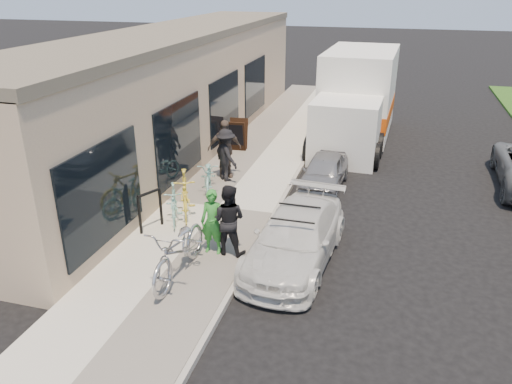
# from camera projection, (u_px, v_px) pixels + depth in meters

# --- Properties ---
(ground) EXTENTS (120.00, 120.00, 0.00)m
(ground) POSITION_uv_depth(u_px,v_px,m) (261.00, 282.00, 10.38)
(ground) COLOR black
(ground) RESTS_ON ground
(sidewalk) EXTENTS (3.00, 34.00, 0.15)m
(sidewalk) POSITION_uv_depth(u_px,v_px,m) (218.00, 209.00, 13.50)
(sidewalk) COLOR beige
(sidewalk) RESTS_ON ground
(curb) EXTENTS (0.12, 34.00, 0.13)m
(curb) POSITION_uv_depth(u_px,v_px,m) (274.00, 216.00, 13.12)
(curb) COLOR #9F9B91
(curb) RESTS_ON ground
(storefront) EXTENTS (3.60, 20.00, 4.22)m
(storefront) POSITION_uv_depth(u_px,v_px,m) (178.00, 90.00, 17.90)
(storefront) COLOR #C7AF8A
(storefront) RESTS_ON ground
(bike_rack) EXTENTS (0.34, 0.65, 0.99)m
(bike_rack) POSITION_uv_depth(u_px,v_px,m) (150.00, 207.00, 12.03)
(bike_rack) COLOR black
(bike_rack) RESTS_ON sidewalk
(sandwich_board) EXTENTS (0.70, 0.71, 1.08)m
(sandwich_board) POSITION_uv_depth(u_px,v_px,m) (237.00, 135.00, 17.71)
(sandwich_board) COLOR #321A0D
(sandwich_board) RESTS_ON sidewalk
(sedan_white) EXTENTS (1.97, 4.19, 1.22)m
(sedan_white) POSITION_uv_depth(u_px,v_px,m) (296.00, 237.00, 10.93)
(sedan_white) COLOR silver
(sedan_white) RESTS_ON ground
(sedan_silver) EXTENTS (1.32, 3.02, 1.01)m
(sedan_silver) POSITION_uv_depth(u_px,v_px,m) (324.00, 172.00, 14.86)
(sedan_silver) COLOR gray
(sedan_silver) RESTS_ON ground
(moving_truck) EXTENTS (2.79, 6.86, 3.33)m
(moving_truck) POSITION_uv_depth(u_px,v_px,m) (356.00, 101.00, 19.12)
(moving_truck) COLOR white
(moving_truck) RESTS_ON ground
(tandem_bike) EXTENTS (0.84, 2.35, 1.23)m
(tandem_bike) POSITION_uv_depth(u_px,v_px,m) (180.00, 250.00, 10.09)
(tandem_bike) COLOR #BCBCBF
(tandem_bike) RESTS_ON sidewalk
(woman_rider) EXTENTS (0.55, 0.37, 1.49)m
(woman_rider) POSITION_uv_depth(u_px,v_px,m) (213.00, 222.00, 10.95)
(woman_rider) COLOR #2E8C2F
(woman_rider) RESTS_ON sidewalk
(man_standing) EXTENTS (0.81, 0.64, 1.62)m
(man_standing) POSITION_uv_depth(u_px,v_px,m) (228.00, 220.00, 10.90)
(man_standing) COLOR black
(man_standing) RESTS_ON sidewalk
(cruiser_bike_a) EXTENTS (1.00, 1.58, 0.92)m
(cruiser_bike_a) POSITION_uv_depth(u_px,v_px,m) (174.00, 204.00, 12.53)
(cruiser_bike_a) COLOR #8CD1C6
(cruiser_bike_a) RESTS_ON sidewalk
(cruiser_bike_b) EXTENTS (1.09, 1.78, 0.88)m
(cruiser_bike_b) POSITION_uv_depth(u_px,v_px,m) (209.00, 175.00, 14.43)
(cruiser_bike_b) COLOR #8CD1C6
(cruiser_bike_b) RESTS_ON sidewalk
(cruiser_bike_c) EXTENTS (1.23, 1.92, 1.12)m
(cruiser_bike_c) POSITION_uv_depth(u_px,v_px,m) (185.00, 194.00, 12.82)
(cruiser_bike_c) COLOR yellow
(cruiser_bike_c) RESTS_ON sidewalk
(bystander_a) EXTENTS (1.17, 1.13, 1.60)m
(bystander_a) POSITION_uv_depth(u_px,v_px,m) (226.00, 155.00, 14.93)
(bystander_a) COLOR black
(bystander_a) RESTS_ON sidewalk
(bystander_b) EXTENTS (1.13, 0.91, 1.79)m
(bystander_b) POSITION_uv_depth(u_px,v_px,m) (225.00, 149.00, 15.18)
(bystander_b) COLOR brown
(bystander_b) RESTS_ON sidewalk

